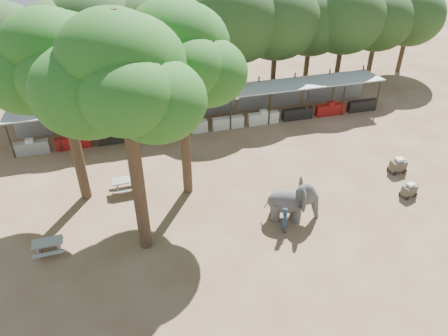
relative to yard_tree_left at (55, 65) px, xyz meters
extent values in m
plane|color=brown|center=(9.13, -7.19, -8.20)|extent=(100.00, 100.00, 0.00)
cube|color=#AEB1B5|center=(9.13, 6.81, -5.70)|extent=(28.00, 2.99, 0.39)
cylinder|color=#2D2319|center=(-3.47, 5.46, -7.00)|extent=(0.12, 0.12, 2.40)
cylinder|color=#2D2319|center=(-3.47, 8.16, -6.80)|extent=(0.12, 0.12, 2.80)
cube|color=gray|center=(-3.47, 5.71, -7.75)|extent=(2.38, 0.50, 0.90)
cube|color=gray|center=(-3.47, 8.11, -7.20)|extent=(2.52, 0.12, 2.00)
cylinder|color=#2D2319|center=(-0.67, 5.46, -7.00)|extent=(0.12, 0.12, 2.40)
cylinder|color=#2D2319|center=(-0.67, 8.16, -6.80)|extent=(0.12, 0.12, 2.80)
cube|color=maroon|center=(-0.67, 5.71, -7.75)|extent=(2.38, 0.50, 0.90)
cube|color=gray|center=(-0.67, 8.11, -7.20)|extent=(2.52, 0.12, 2.00)
cylinder|color=#2D2319|center=(2.13, 5.46, -7.00)|extent=(0.12, 0.12, 2.40)
cylinder|color=#2D2319|center=(2.13, 8.16, -6.80)|extent=(0.12, 0.12, 2.80)
cube|color=black|center=(2.13, 5.71, -7.75)|extent=(2.38, 0.50, 0.90)
cube|color=gray|center=(2.13, 8.11, -7.20)|extent=(2.52, 0.12, 2.00)
cylinder|color=#2D2319|center=(4.93, 5.46, -7.00)|extent=(0.12, 0.12, 2.40)
cylinder|color=#2D2319|center=(4.93, 8.16, -6.80)|extent=(0.12, 0.12, 2.80)
cube|color=maroon|center=(4.93, 5.71, -7.75)|extent=(2.38, 0.50, 0.90)
cube|color=gray|center=(4.93, 8.11, -7.20)|extent=(2.52, 0.12, 2.00)
cylinder|color=#2D2319|center=(7.73, 5.46, -7.00)|extent=(0.12, 0.12, 2.40)
cylinder|color=#2D2319|center=(7.73, 8.16, -6.80)|extent=(0.12, 0.12, 2.80)
cube|color=silver|center=(7.73, 5.71, -7.75)|extent=(2.38, 0.50, 0.90)
cube|color=gray|center=(7.73, 8.11, -7.20)|extent=(2.52, 0.12, 2.00)
cylinder|color=#2D2319|center=(10.53, 5.46, -7.00)|extent=(0.12, 0.12, 2.40)
cylinder|color=#2D2319|center=(10.53, 8.16, -6.80)|extent=(0.12, 0.12, 2.80)
cube|color=silver|center=(10.53, 5.71, -7.75)|extent=(2.38, 0.50, 0.90)
cube|color=gray|center=(10.53, 8.11, -7.20)|extent=(2.52, 0.12, 2.00)
cylinder|color=#2D2319|center=(13.33, 5.46, -7.00)|extent=(0.12, 0.12, 2.40)
cylinder|color=#2D2319|center=(13.33, 8.16, -6.80)|extent=(0.12, 0.12, 2.80)
cube|color=silver|center=(13.33, 5.71, -7.75)|extent=(2.38, 0.50, 0.90)
cube|color=gray|center=(13.33, 8.11, -7.20)|extent=(2.52, 0.12, 2.00)
cylinder|color=#2D2319|center=(16.13, 5.46, -7.00)|extent=(0.12, 0.12, 2.40)
cylinder|color=#2D2319|center=(16.13, 8.16, -6.80)|extent=(0.12, 0.12, 2.80)
cube|color=black|center=(16.13, 5.71, -7.75)|extent=(2.38, 0.50, 0.90)
cube|color=gray|center=(16.13, 8.11, -7.20)|extent=(2.52, 0.12, 2.00)
cylinder|color=#2D2319|center=(18.93, 5.46, -7.00)|extent=(0.12, 0.12, 2.40)
cylinder|color=#2D2319|center=(18.93, 8.16, -6.80)|extent=(0.12, 0.12, 2.80)
cube|color=maroon|center=(18.93, 5.71, -7.75)|extent=(2.38, 0.50, 0.90)
cube|color=gray|center=(18.93, 8.11, -7.20)|extent=(2.52, 0.12, 2.00)
cylinder|color=#2D2319|center=(21.73, 5.46, -7.00)|extent=(0.12, 0.12, 2.40)
cylinder|color=#2D2319|center=(21.73, 8.16, -6.80)|extent=(0.12, 0.12, 2.80)
cube|color=black|center=(21.73, 5.71, -7.75)|extent=(2.38, 0.50, 0.90)
cube|color=gray|center=(21.73, 8.11, -7.20)|extent=(2.52, 0.12, 2.00)
cylinder|color=#332316|center=(0.13, -0.19, -3.60)|extent=(0.60, 0.60, 9.20)
cone|color=#332316|center=(0.13, -0.19, 1.00)|extent=(0.57, 0.57, 2.88)
ellipsoid|color=#154F12|center=(-1.27, 0.11, -0.38)|extent=(4.80, 4.80, 3.94)
ellipsoid|color=#154F12|center=(1.33, -0.79, -0.78)|extent=(4.20, 4.20, 3.44)
ellipsoid|color=#154F12|center=(0.33, 0.91, 0.22)|extent=(5.20, 5.20, 4.26)
ellipsoid|color=#154F12|center=(0.13, -1.49, -0.08)|extent=(3.80, 3.80, 3.12)
ellipsoid|color=#154F12|center=(-0.17, 0.01, 1.02)|extent=(4.40, 4.40, 3.61)
cylinder|color=#332316|center=(3.13, -5.19, -3.00)|extent=(0.64, 0.64, 10.40)
cone|color=#332316|center=(3.13, -5.19, 2.20)|extent=(0.61, 0.61, 3.25)
ellipsoid|color=#154F12|center=(1.73, -4.89, 0.64)|extent=(4.80, 4.80, 3.94)
ellipsoid|color=#154F12|center=(4.33, -5.79, 0.24)|extent=(4.20, 4.20, 3.44)
ellipsoid|color=#154F12|center=(3.33, -4.09, 1.24)|extent=(5.20, 5.20, 4.26)
ellipsoid|color=#154F12|center=(3.13, -6.49, 0.94)|extent=(3.80, 3.80, 3.12)
ellipsoid|color=#154F12|center=(2.83, -4.99, 2.04)|extent=(4.40, 4.40, 3.61)
cylinder|color=#332316|center=(6.13, -1.19, -3.40)|extent=(0.56, 0.56, 9.60)
cone|color=#332316|center=(6.13, -1.19, 1.40)|extent=(0.53, 0.53, 3.00)
ellipsoid|color=#154F12|center=(4.73, -0.89, -0.04)|extent=(4.80, 4.80, 3.94)
ellipsoid|color=#154F12|center=(7.33, -1.79, -0.44)|extent=(4.20, 4.20, 3.44)
ellipsoid|color=#154F12|center=(6.33, -0.09, 0.56)|extent=(5.20, 5.20, 4.26)
ellipsoid|color=#154F12|center=(6.13, -2.49, 0.26)|extent=(3.80, 3.80, 3.12)
ellipsoid|color=#154F12|center=(5.83, -0.99, 1.36)|extent=(4.40, 4.40, 3.61)
cylinder|color=#332316|center=(-4.20, 11.81, -6.33)|extent=(0.44, 0.44, 3.74)
ellipsoid|color=#193513|center=(-4.20, 11.81, -2.68)|extent=(6.46, 5.95, 5.61)
cylinder|color=#332316|center=(-0.87, 11.81, -6.33)|extent=(0.44, 0.44, 3.74)
ellipsoid|color=#193513|center=(-0.87, 11.81, -2.68)|extent=(6.46, 5.95, 5.61)
cylinder|color=#332316|center=(2.47, 11.81, -6.33)|extent=(0.44, 0.44, 3.74)
ellipsoid|color=#193513|center=(2.47, 11.81, -2.68)|extent=(6.46, 5.95, 5.61)
cylinder|color=#332316|center=(5.80, 11.81, -6.33)|extent=(0.44, 0.44, 3.74)
ellipsoid|color=#193513|center=(5.80, 11.81, -2.68)|extent=(6.46, 5.95, 5.61)
cylinder|color=#332316|center=(9.13, 11.81, -6.33)|extent=(0.44, 0.44, 3.74)
ellipsoid|color=#193513|center=(9.13, 11.81, -2.68)|extent=(6.46, 5.95, 5.61)
cylinder|color=#332316|center=(12.47, 11.81, -6.33)|extent=(0.44, 0.44, 3.74)
ellipsoid|color=#193513|center=(12.47, 11.81, -2.68)|extent=(6.46, 5.95, 5.61)
cylinder|color=#332316|center=(15.80, 11.81, -6.33)|extent=(0.44, 0.44, 3.74)
ellipsoid|color=#193513|center=(15.80, 11.81, -2.68)|extent=(6.46, 5.95, 5.61)
cylinder|color=#332316|center=(19.13, 11.81, -6.33)|extent=(0.44, 0.44, 3.74)
ellipsoid|color=#193513|center=(19.13, 11.81, -2.68)|extent=(6.46, 5.95, 5.61)
cylinder|color=#332316|center=(22.47, 11.81, -6.33)|extent=(0.44, 0.44, 3.74)
ellipsoid|color=#193513|center=(22.47, 11.81, -2.68)|extent=(6.46, 5.95, 5.61)
cylinder|color=#332316|center=(25.80, 11.81, -6.33)|extent=(0.44, 0.44, 3.74)
ellipsoid|color=#193513|center=(25.80, 11.81, -2.68)|extent=(6.46, 5.95, 5.61)
cylinder|color=#332316|center=(29.13, 11.81, -6.33)|extent=(0.44, 0.44, 3.74)
ellipsoid|color=#193513|center=(29.13, 11.81, -2.68)|extent=(6.46, 5.95, 5.61)
ellipsoid|color=#403E3E|center=(10.98, -4.95, -7.09)|extent=(2.39, 1.78, 1.37)
cylinder|color=#403E3E|center=(10.33, -5.10, -7.62)|extent=(0.61, 0.61, 1.16)
cylinder|color=#403E3E|center=(10.50, -4.47, -7.62)|extent=(0.61, 0.61, 1.16)
cylinder|color=#403E3E|center=(11.45, -5.42, -7.62)|extent=(0.61, 0.61, 1.16)
cylinder|color=#403E3E|center=(11.63, -4.79, -7.62)|extent=(0.61, 0.61, 1.16)
ellipsoid|color=#403E3E|center=(11.95, -5.23, -6.60)|extent=(1.39, 1.23, 1.28)
ellipsoid|color=#403E3E|center=(11.59, -5.77, -6.56)|extent=(0.48, 1.06, 1.31)
ellipsoid|color=#403E3E|center=(11.93, -4.57, -6.56)|extent=(0.48, 1.06, 1.31)
cone|color=#403E3E|center=(12.55, -5.40, -7.48)|extent=(0.65, 0.65, 1.44)
imported|color=#26384C|center=(10.47, -6.04, -7.40)|extent=(0.40, 0.58, 1.60)
cube|color=gray|center=(-1.70, -4.48, -7.48)|extent=(1.53, 0.77, 0.06)
cube|color=gray|center=(-2.20, -4.50, -7.85)|extent=(0.13, 0.60, 0.70)
cube|color=gray|center=(-1.20, -4.45, -7.85)|extent=(0.13, 0.60, 0.70)
cube|color=gray|center=(-1.68, -5.03, -7.78)|extent=(1.51, 0.32, 0.05)
cube|color=gray|center=(-1.73, -3.93, -7.78)|extent=(1.51, 0.32, 0.05)
cube|color=gray|center=(2.54, -0.18, -7.41)|extent=(1.68, 0.84, 0.07)
cube|color=gray|center=(1.99, -0.21, -7.82)|extent=(0.14, 0.66, 0.77)
cube|color=gray|center=(3.09, -0.16, -7.82)|extent=(0.14, 0.66, 0.77)
cube|color=gray|center=(2.56, -0.79, -7.74)|extent=(1.66, 0.34, 0.05)
cube|color=gray|center=(2.51, 0.42, -7.74)|extent=(1.66, 0.34, 0.05)
cube|color=#3E3528|center=(18.82, -5.06, -7.77)|extent=(0.95, 0.69, 0.60)
cylinder|color=black|center=(18.55, -5.41, -8.07)|extent=(0.26, 0.11, 0.26)
cylinder|color=black|center=(19.21, -5.26, -8.07)|extent=(0.26, 0.11, 0.26)
cylinder|color=black|center=(18.42, -4.86, -8.07)|extent=(0.26, 0.11, 0.26)
cylinder|color=black|center=(19.09, -4.71, -8.07)|extent=(0.26, 0.11, 0.26)
cube|color=silver|center=(18.82, -5.06, -7.39)|extent=(0.49, 0.43, 0.21)
cube|color=#3E3528|center=(19.60, -2.66, -7.72)|extent=(0.99, 0.61, 0.68)
cylinder|color=black|center=(19.22, -2.99, -8.05)|extent=(0.29, 0.07, 0.29)
cylinder|color=black|center=(20.00, -2.97, -8.05)|extent=(0.29, 0.07, 0.29)
cylinder|color=black|center=(19.20, -2.35, -8.05)|extent=(0.29, 0.07, 0.29)
cylinder|color=black|center=(19.98, -2.33, -8.05)|extent=(0.29, 0.07, 0.29)
cube|color=silver|center=(19.60, -2.66, -7.28)|extent=(0.50, 0.40, 0.24)
camera|label=1|loc=(2.85, -22.20, 8.10)|focal=35.00mm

